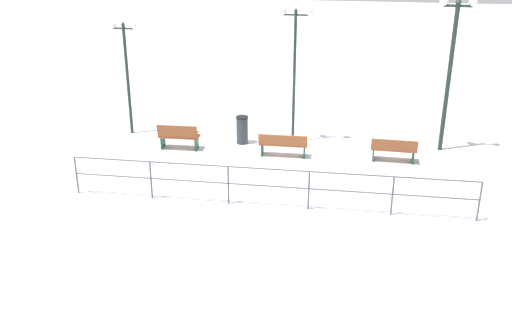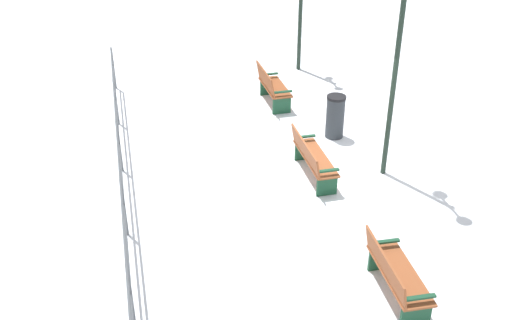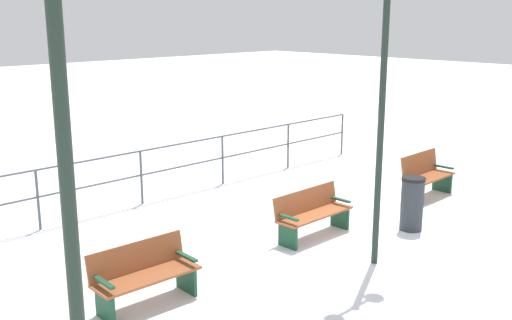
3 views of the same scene
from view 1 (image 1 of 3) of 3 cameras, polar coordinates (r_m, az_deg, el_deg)
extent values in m
plane|color=white|center=(20.13, 2.68, 0.54)|extent=(80.00, 80.00, 0.00)
cube|color=brown|center=(19.96, 13.19, 1.07)|extent=(0.57, 1.51, 0.04)
cube|color=brown|center=(19.65, 13.26, 1.39)|extent=(0.16, 1.49, 0.40)
cube|color=#19472D|center=(20.08, 14.97, 0.36)|extent=(0.46, 0.07, 0.43)
cube|color=#19472D|center=(20.02, 11.30, 0.63)|extent=(0.46, 0.07, 0.43)
cube|color=#19472D|center=(19.98, 15.06, 1.27)|extent=(0.46, 0.09, 0.04)
cube|color=#19472D|center=(19.92, 11.37, 1.55)|extent=(0.46, 0.09, 0.04)
cube|color=brown|center=(19.87, 2.66, 1.56)|extent=(0.46, 1.64, 0.04)
cube|color=brown|center=(19.58, 2.61, 1.91)|extent=(0.11, 1.64, 0.40)
cube|color=#19472D|center=(19.89, 4.71, 0.87)|extent=(0.41, 0.05, 0.43)
cube|color=#19472D|center=(20.03, 0.61, 1.10)|extent=(0.41, 0.05, 0.43)
cube|color=#19472D|center=(19.79, 4.75, 1.79)|extent=(0.41, 0.07, 0.04)
cube|color=#19472D|center=(19.92, 0.62, 2.01)|extent=(0.41, 0.07, 0.04)
cube|color=brown|center=(20.65, -7.43, 2.30)|extent=(0.54, 1.42, 0.04)
cube|color=brown|center=(20.33, -7.65, 2.72)|extent=(0.15, 1.41, 0.48)
cube|color=#19472D|center=(20.59, -5.78, 1.63)|extent=(0.46, 0.06, 0.46)
cube|color=#19472D|center=(20.89, -9.01, 1.78)|extent=(0.46, 0.06, 0.46)
cube|color=#19472D|center=(20.49, -5.80, 2.56)|extent=(0.46, 0.08, 0.04)
cube|color=#19472D|center=(20.79, -9.05, 2.69)|extent=(0.46, 0.08, 0.04)
cylinder|color=#1E2D23|center=(20.78, 18.15, 7.43)|extent=(0.15, 0.15, 5.02)
cylinder|color=#1E2D23|center=(20.34, 18.98, 13.94)|extent=(0.09, 0.90, 0.09)
sphere|color=white|center=(20.40, 20.30, 14.15)|extent=(0.28, 0.28, 0.28)
sphere|color=white|center=(20.25, 17.74, 14.41)|extent=(0.28, 0.28, 0.28)
cone|color=#1E2D23|center=(20.31, 19.05, 14.44)|extent=(0.21, 0.21, 0.12)
cylinder|color=#1E2D23|center=(20.62, 3.72, 7.82)|extent=(0.10, 0.10, 4.62)
cylinder|color=#1E2D23|center=(20.18, 3.88, 13.85)|extent=(0.06, 0.89, 0.06)
sphere|color=white|center=(20.13, 5.19, 14.16)|extent=(0.29, 0.29, 0.29)
sphere|color=white|center=(20.20, 2.58, 14.26)|extent=(0.29, 0.29, 0.29)
cone|color=#1E2D23|center=(20.15, 3.89, 14.35)|extent=(0.14, 0.14, 0.12)
cylinder|color=#1E2D23|center=(22.05, -12.30, 7.51)|extent=(0.11, 0.11, 4.01)
cylinder|color=#1E2D23|center=(21.66, -12.72, 12.33)|extent=(0.07, 0.77, 0.07)
sphere|color=white|center=(21.51, -11.77, 12.62)|extent=(0.24, 0.24, 0.24)
sphere|color=white|center=(21.78, -13.71, 12.58)|extent=(0.24, 0.24, 0.24)
cone|color=#1E2D23|center=(21.63, -12.76, 12.79)|extent=(0.16, 0.16, 0.12)
cylinder|color=#4C5156|center=(16.63, 20.83, -3.81)|extent=(0.05, 0.05, 1.14)
cylinder|color=#4C5156|center=(16.27, 13.07, -3.43)|extent=(0.05, 0.05, 1.14)
cylinder|color=#4C5156|center=(16.23, 5.13, -2.97)|extent=(0.05, 0.05, 1.14)
cylinder|color=#4C5156|center=(16.50, -2.69, -2.46)|extent=(0.05, 0.05, 1.14)
cylinder|color=#4C5156|center=(17.06, -10.13, -1.93)|extent=(0.05, 0.05, 1.14)
cylinder|color=#4C5156|center=(17.89, -16.98, -1.42)|extent=(0.05, 0.05, 1.14)
cylinder|color=#4C5156|center=(16.09, 1.20, -0.88)|extent=(0.04, 11.25, 0.04)
cylinder|color=#4C5156|center=(16.30, 1.19, -2.54)|extent=(0.04, 11.25, 0.04)
cylinder|color=#2D3338|center=(20.98, -1.35, 2.86)|extent=(0.41, 0.41, 0.95)
cylinder|color=black|center=(20.81, -1.36, 4.17)|extent=(0.43, 0.43, 0.06)
camera|label=2|loc=(16.93, 38.14, 13.94)|focal=41.94mm
camera|label=3|loc=(26.05, 22.56, 12.89)|focal=42.49mm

